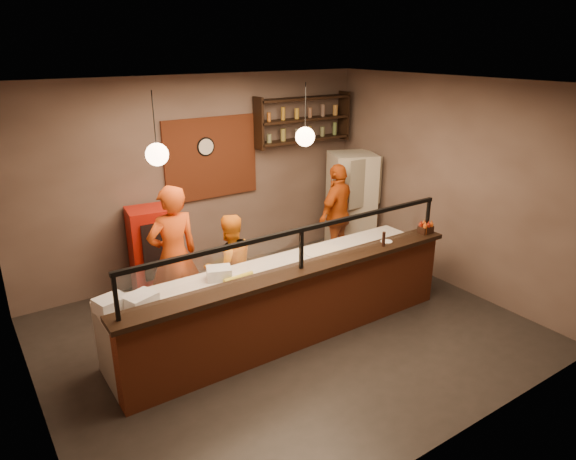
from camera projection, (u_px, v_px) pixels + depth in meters
floor at (287, 333)px, 6.84m from camera, size 6.00×6.00×0.00m
ceiling at (287, 85)px, 5.74m from camera, size 6.00×6.00×0.00m
wall_back at (200, 178)px, 8.23m from camera, size 6.00×0.00×6.00m
wall_left at (17, 279)px, 4.71m from camera, size 0.00×5.00×5.00m
wall_right at (449, 184)px, 7.87m from camera, size 0.00×5.00×5.00m
wall_front at (452, 299)px, 4.35m from camera, size 6.00×0.00×6.00m
brick_patch at (212, 158)px, 8.21m from camera, size 1.60×0.04×1.30m
service_counter at (301, 309)px, 6.43m from camera, size 4.60×0.25×1.00m
counter_ledge at (301, 270)px, 6.25m from camera, size 4.70×0.37×0.06m
worktop_cabinet at (279, 299)px, 6.85m from camera, size 4.60×0.75×0.85m
worktop at (279, 268)px, 6.69m from camera, size 4.60×0.75×0.05m
sneeze_guard at (301, 245)px, 6.13m from camera, size 4.50×0.05×0.52m
wall_shelving at (303, 119)px, 8.82m from camera, size 1.84×0.28×0.85m
wall_clock at (205, 147)px, 8.08m from camera, size 0.30×0.04×0.30m
pendant_left at (157, 154)px, 5.33m from camera, size 0.24×0.24×0.77m
pendant_right at (305, 137)px, 6.33m from camera, size 0.24×0.24×0.77m
cook_left at (174, 256)px, 6.84m from camera, size 0.74×0.51×1.94m
cook_mid at (230, 267)px, 7.03m from camera, size 0.77×0.61×1.50m
cook_right at (338, 214)px, 8.77m from camera, size 1.11×0.73×1.76m
fridge at (351, 203)px, 9.29m from camera, size 0.97×0.94×1.82m
red_cooler at (151, 251)px, 7.73m from camera, size 0.65×0.60×1.36m
pizza_dough at (324, 251)px, 7.14m from camera, size 0.71×0.71×0.01m
prep_tub_a at (111, 304)px, 5.55m from camera, size 0.38×0.33×0.16m
prep_tub_b at (219, 273)px, 6.31m from camera, size 0.36×0.33×0.15m
prep_tub_c at (140, 301)px, 5.61m from camera, size 0.40×0.36×0.17m
rolling_pin at (238, 278)px, 6.28m from camera, size 0.40×0.09×0.07m
condiment_caddy at (426, 229)px, 7.38m from camera, size 0.19×0.15×0.10m
pepper_mill at (384, 239)px, 6.88m from camera, size 0.06×0.06×0.20m
small_plate at (386, 241)px, 7.07m from camera, size 0.20×0.20×0.01m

